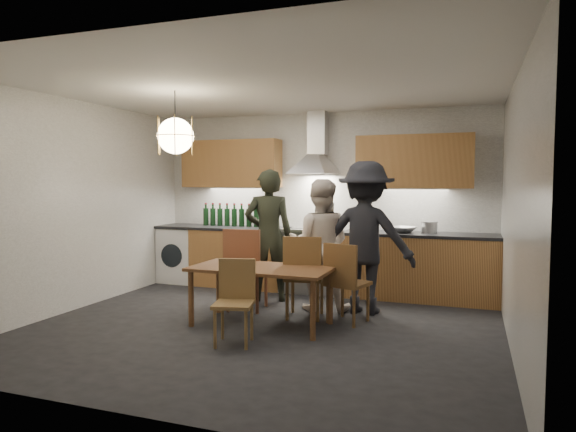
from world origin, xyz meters
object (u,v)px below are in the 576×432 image
(chair_back_left, at_px, (245,264))
(mixing_bowl, at_px, (403,230))
(stock_pot, at_px, (429,228))
(person_mid, at_px, (320,245))
(dining_table, at_px, (261,274))
(person_right, at_px, (365,237))
(chair_front, at_px, (235,295))
(wine_bottles, at_px, (231,215))
(person_left, at_px, (269,235))

(chair_back_left, xyz_separation_m, mixing_bowl, (1.74, 1.35, 0.36))
(stock_pot, bearing_deg, mixing_bowl, -173.65)
(person_mid, relative_size, stock_pot, 7.67)
(chair_back_left, bearing_deg, stock_pot, -151.67)
(chair_back_left, xyz_separation_m, stock_pot, (2.08, 1.39, 0.39))
(dining_table, height_order, person_mid, person_mid)
(person_right, height_order, stock_pot, person_right)
(dining_table, xyz_separation_m, chair_front, (-0.01, -0.63, -0.11))
(dining_table, bearing_deg, stock_pot, 49.89)
(person_mid, relative_size, mixing_bowl, 4.87)
(person_right, relative_size, wine_bottles, 1.94)
(person_mid, bearing_deg, person_right, 174.14)
(dining_table, bearing_deg, chair_front, -90.25)
(person_right, height_order, mixing_bowl, person_right)
(chair_back_left, relative_size, mixing_bowl, 3.06)
(mixing_bowl, bearing_deg, person_left, -155.96)
(person_left, relative_size, wine_bottles, 1.85)
(person_left, xyz_separation_m, wine_bottles, (-0.97, 0.85, 0.20))
(dining_table, height_order, chair_back_left, chair_back_left)
(dining_table, relative_size, stock_pot, 7.35)
(chair_front, relative_size, person_right, 0.45)
(chair_back_left, relative_size, chair_front, 1.24)
(dining_table, distance_m, stock_pot, 2.54)
(dining_table, distance_m, wine_bottles, 2.42)
(mixing_bowl, bearing_deg, wine_bottles, 177.68)
(person_left, xyz_separation_m, person_right, (1.33, -0.18, 0.04))
(person_mid, xyz_separation_m, person_right, (0.56, 0.03, 0.11))
(person_mid, bearing_deg, chair_front, 65.20)
(stock_pot, relative_size, wine_bottles, 0.22)
(person_right, bearing_deg, dining_table, 45.42)
(person_left, bearing_deg, chair_back_left, 62.17)
(chair_back_left, bearing_deg, person_mid, -160.16)
(dining_table, relative_size, chair_back_left, 1.52)
(chair_front, xyz_separation_m, person_left, (-0.34, 1.74, 0.40))
(mixing_bowl, bearing_deg, stock_pot, 6.35)
(chair_back_left, height_order, chair_front, chair_back_left)
(stock_pot, height_order, wine_bottles, wine_bottles)
(chair_back_left, distance_m, chair_front, 1.21)
(dining_table, xyz_separation_m, wine_bottles, (-1.33, 1.96, 0.50))
(chair_back_left, relative_size, person_right, 0.56)
(person_right, bearing_deg, person_mid, 5.13)
(mixing_bowl, distance_m, wine_bottles, 2.64)
(person_mid, xyz_separation_m, wine_bottles, (-1.74, 1.06, 0.26))
(dining_table, distance_m, chair_front, 0.64)
(chair_front, distance_m, person_left, 1.82)
(person_left, height_order, stock_pot, person_left)
(chair_back_left, bearing_deg, person_left, -102.14)
(chair_front, height_order, person_mid, person_mid)
(chair_front, distance_m, person_mid, 1.63)
(chair_back_left, distance_m, mixing_bowl, 2.23)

